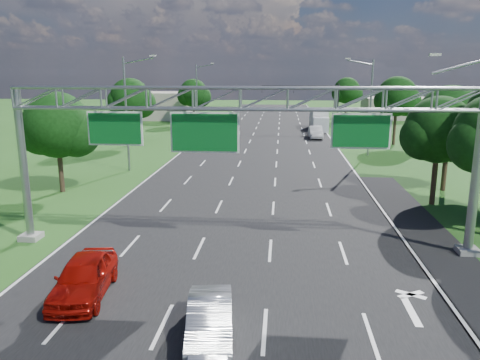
# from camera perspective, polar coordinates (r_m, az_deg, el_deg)

# --- Properties ---
(ground) EXTENTS (220.00, 220.00, 0.00)m
(ground) POSITION_cam_1_polar(r_m,az_deg,el_deg) (41.56, 1.90, 0.88)
(ground) COLOR #214B16
(ground) RESTS_ON ground
(road) EXTENTS (18.00, 180.00, 0.02)m
(road) POSITION_cam_1_polar(r_m,az_deg,el_deg) (41.56, 1.90, 0.88)
(road) COLOR black
(road) RESTS_ON ground
(road_flare) EXTENTS (3.00, 30.00, 0.02)m
(road_flare) POSITION_cam_1_polar(r_m,az_deg,el_deg) (27.26, 21.92, -6.64)
(road_flare) COLOR black
(road_flare) RESTS_ON ground
(sign_gantry) EXTENTS (23.50, 1.00, 9.56)m
(sign_gantry) POSITION_cam_1_polar(r_m,az_deg,el_deg) (22.72, 0.25, 8.38)
(sign_gantry) COLOR gray
(sign_gantry) RESTS_ON ground
(traffic_signal) EXTENTS (12.21, 0.24, 7.00)m
(traffic_signal) POSITION_cam_1_polar(r_m,az_deg,el_deg) (75.83, 9.21, 10.16)
(traffic_signal) COLOR black
(traffic_signal) RESTS_ON ground
(streetlight_l_near) EXTENTS (2.97, 0.22, 10.16)m
(streetlight_l_near) POSITION_cam_1_polar(r_m,az_deg,el_deg) (42.89, -13.47, 8.45)
(streetlight_l_near) COLOR gray
(streetlight_l_near) RESTS_ON ground
(streetlight_l_far) EXTENTS (2.97, 0.22, 10.16)m
(streetlight_l_far) POSITION_cam_1_polar(r_m,az_deg,el_deg) (76.84, -5.14, 10.62)
(streetlight_l_far) COLOR gray
(streetlight_l_far) RESTS_ON ground
(streetlight_r_mid) EXTENTS (2.97, 0.22, 10.16)m
(streetlight_r_mid) POSITION_cam_1_polar(r_m,az_deg,el_deg) (51.47, 15.43, 9.05)
(streetlight_r_mid) COLOR gray
(streetlight_r_mid) RESTS_ON ground
(tree_verge_la) EXTENTS (5.76, 4.80, 7.40)m
(tree_verge_la) POSITION_cam_1_polar(r_m,az_deg,el_deg) (36.61, -21.26, 5.91)
(tree_verge_la) COLOR #2D2116
(tree_verge_la) RESTS_ON ground
(tree_verge_lb) EXTENTS (5.76, 4.80, 8.06)m
(tree_verge_lb) POSITION_cam_1_polar(r_m,az_deg,el_deg) (58.59, -13.15, 9.44)
(tree_verge_lb) COLOR #2D2116
(tree_verge_lb) RESTS_ON ground
(tree_verge_lc) EXTENTS (5.76, 4.80, 7.62)m
(tree_verge_lc) POSITION_cam_1_polar(r_m,az_deg,el_deg) (82.11, -5.63, 10.34)
(tree_verge_lc) COLOR #2D2116
(tree_verge_lc) RESTS_ON ground
(tree_verge_rd) EXTENTS (5.76, 4.80, 8.28)m
(tree_verge_rd) POSITION_cam_1_polar(r_m,az_deg,el_deg) (60.29, 18.62, 9.41)
(tree_verge_rd) COLOR #2D2116
(tree_verge_rd) RESTS_ON ground
(tree_verge_re) EXTENTS (5.76, 4.80, 7.84)m
(tree_verge_re) POSITION_cam_1_polar(r_m,az_deg,el_deg) (89.46, 12.92, 10.43)
(tree_verge_re) COLOR #2D2116
(tree_verge_re) RESTS_ON ground
(building_left) EXTENTS (14.00, 10.00, 5.00)m
(building_left) POSITION_cam_1_polar(r_m,az_deg,el_deg) (92.04, -10.30, 8.93)
(building_left) COLOR #A59B8A
(building_left) RESTS_ON ground
(building_right) EXTENTS (12.00, 9.00, 4.00)m
(building_right) POSITION_cam_1_polar(r_m,az_deg,el_deg) (95.33, 18.49, 8.31)
(building_right) COLOR #A59B8A
(building_right) RESTS_ON ground
(red_coupe) EXTENTS (2.46, 4.95, 1.62)m
(red_coupe) POSITION_cam_1_polar(r_m,az_deg,el_deg) (19.91, -18.49, -11.14)
(red_coupe) COLOR #A20E07
(red_coupe) RESTS_ON ground
(silver_sedan) EXTENTS (1.99, 4.37, 1.39)m
(silver_sedan) POSITION_cam_1_polar(r_m,az_deg,el_deg) (16.21, -3.71, -16.74)
(silver_sedan) COLOR #B4B7C0
(silver_sedan) RESTS_ON ground
(car_queue_a) EXTENTS (2.05, 4.91, 1.42)m
(car_queue_a) POSITION_cam_1_polar(r_m,az_deg,el_deg) (63.65, -1.02, 5.78)
(car_queue_a) COLOR silver
(car_queue_a) RESTS_ON ground
(car_queue_c) EXTENTS (1.77, 3.96, 1.32)m
(car_queue_c) POSITION_cam_1_polar(r_m,az_deg,el_deg) (64.07, -0.89, 5.78)
(car_queue_c) COLOR black
(car_queue_c) RESTS_ON ground
(car_queue_d) EXTENTS (1.78, 4.88, 1.60)m
(car_queue_d) POSITION_cam_1_polar(r_m,az_deg,el_deg) (64.34, 9.20, 5.77)
(car_queue_d) COLOR silver
(car_queue_d) RESTS_ON ground
(box_truck) EXTENTS (2.56, 8.25, 3.10)m
(box_truck) POSITION_cam_1_polar(r_m,az_deg,el_deg) (74.30, 9.61, 7.25)
(box_truck) COLOR silver
(box_truck) RESTS_ON ground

